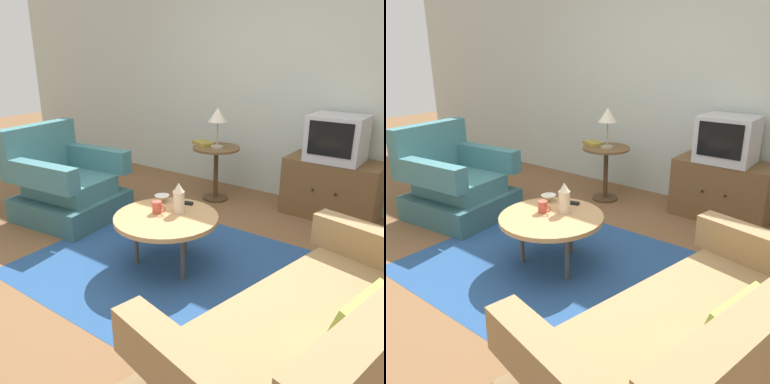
{
  "view_description": "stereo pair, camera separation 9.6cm",
  "coord_description": "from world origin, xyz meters",
  "views": [
    {
      "loc": [
        1.8,
        -1.93,
        1.6
      ],
      "look_at": [
        0.06,
        0.44,
        0.55
      ],
      "focal_mm": 37.37,
      "sensor_mm": 36.0,
      "label": 1
    },
    {
      "loc": [
        1.87,
        -1.87,
        1.6
      ],
      "look_at": [
        0.06,
        0.44,
        0.55
      ],
      "focal_mm": 37.37,
      "sensor_mm": 36.0,
      "label": 2
    }
  ],
  "objects": [
    {
      "name": "side_table",
      "position": [
        -0.5,
        1.66,
        0.43
      ],
      "size": [
        0.51,
        0.51,
        0.6
      ],
      "color": "brown",
      "rests_on": "ground"
    },
    {
      "name": "vase",
      "position": [
        0.04,
        0.3,
        0.53
      ],
      "size": [
        0.09,
        0.09,
        0.24
      ],
      "color": "beige",
      "rests_on": "coffee_table"
    },
    {
      "name": "mug",
      "position": [
        -0.09,
        0.2,
        0.46
      ],
      "size": [
        0.12,
        0.07,
        0.09
      ],
      "color": "#B74C3D",
      "rests_on": "coffee_table"
    },
    {
      "name": "television",
      "position": [
        0.7,
        1.92,
        0.8
      ],
      "size": [
        0.51,
        0.44,
        0.44
      ],
      "color": "#B7B7BC",
      "rests_on": "tv_stand"
    },
    {
      "name": "back_wall",
      "position": [
        0.0,
        2.26,
        1.35
      ],
      "size": [
        9.0,
        0.12,
        2.7
      ],
      "primitive_type": "cube",
      "color": "#B2BCB2",
      "rests_on": "ground"
    },
    {
      "name": "tv_stand",
      "position": [
        0.7,
        1.94,
        0.29
      ],
      "size": [
        0.91,
        0.48,
        0.58
      ],
      "color": "brown",
      "rests_on": "ground"
    },
    {
      "name": "couch",
      "position": [
        1.41,
        -0.36,
        0.28
      ],
      "size": [
        1.23,
        1.76,
        0.85
      ],
      "rotation": [
        0.0,
        0.0,
        1.36
      ],
      "color": "brown",
      "rests_on": "ground"
    },
    {
      "name": "ground_plane",
      "position": [
        0.0,
        0.0,
        0.0
      ],
      "size": [
        16.0,
        16.0,
        0.0
      ],
      "primitive_type": "plane",
      "color": "brown"
    },
    {
      "name": "table_lamp",
      "position": [
        -0.48,
        1.64,
        0.93
      ],
      "size": [
        0.2,
        0.2,
        0.43
      ],
      "color": "#9E937A",
      "rests_on": "side_table"
    },
    {
      "name": "book",
      "position": [
        -0.69,
        1.67,
        0.62
      ],
      "size": [
        0.28,
        0.24,
        0.03
      ],
      "rotation": [
        0.0,
        0.0,
        -0.42
      ],
      "color": "olive",
      "rests_on": "side_table"
    },
    {
      "name": "coffee_table",
      "position": [
        0.0,
        0.19,
        0.39
      ],
      "size": [
        0.79,
        0.79,
        0.42
      ],
      "color": "tan",
      "rests_on": "ground"
    },
    {
      "name": "area_rug",
      "position": [
        0.0,
        0.19,
        0.0
      ],
      "size": [
        2.06,
        1.8,
        0.0
      ],
      "primitive_type": "cube",
      "color": "navy",
      "rests_on": "ground"
    },
    {
      "name": "tv_remote_dark",
      "position": [
        -0.04,
        0.47,
        0.43
      ],
      "size": [
        0.15,
        0.08,
        0.02
      ],
      "rotation": [
        0.0,
        0.0,
        3.41
      ],
      "color": "black",
      "rests_on": "coffee_table"
    },
    {
      "name": "bowl",
      "position": [
        -0.22,
        0.41,
        0.45
      ],
      "size": [
        0.12,
        0.12,
        0.06
      ],
      "color": "silver",
      "rests_on": "coffee_table"
    },
    {
      "name": "armchair",
      "position": [
        -1.45,
        0.37,
        0.31
      ],
      "size": [
        0.99,
        0.95,
        0.91
      ],
      "rotation": [
        0.0,
        0.0,
        -1.46
      ],
      "color": "#325C60",
      "rests_on": "ground"
    }
  ]
}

